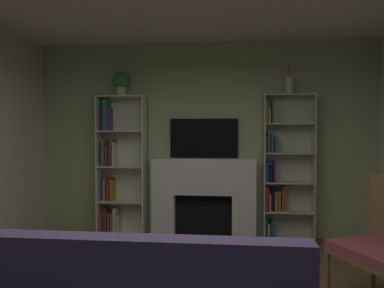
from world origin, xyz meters
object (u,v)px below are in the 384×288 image
object	(u,v)px
fireplace	(203,195)
bookshelf_left	(117,169)
potted_plant	(121,82)
bookshelf_right	(282,170)
vase_with_flowers	(289,83)
tv	(204,138)

from	to	relation	value
fireplace	bookshelf_left	bearing A→B (deg)	179.05
bookshelf_left	potted_plant	size ratio (longest dim) A/B	5.81
bookshelf_right	vase_with_flowers	xyz separation A→B (m)	(0.08, -0.06, 1.21)
bookshelf_right	potted_plant	xyz separation A→B (m)	(-2.29, -0.06, 1.25)
tv	vase_with_flowers	size ratio (longest dim) A/B	2.38
fireplace	vase_with_flowers	size ratio (longest dim) A/B	3.84
tv	bookshelf_right	distance (m)	1.20
fireplace	potted_plant	distance (m)	2.01
fireplace	bookshelf_left	world-z (taller)	bookshelf_left
vase_with_flowers	fireplace	bearing A→B (deg)	178.82
fireplace	bookshelf_right	world-z (taller)	bookshelf_right
tv	bookshelf_left	distance (m)	1.35
tv	potted_plant	distance (m)	1.44
vase_with_flowers	bookshelf_left	bearing A→B (deg)	178.94
bookshelf_right	vase_with_flowers	size ratio (longest dim) A/B	4.96
fireplace	vase_with_flowers	xyz separation A→B (m)	(1.18, -0.02, 1.58)
fireplace	bookshelf_right	distance (m)	1.17
tv	bookshelf_right	xyz separation A→B (m)	(1.11, -0.06, -0.45)
tv	vase_with_flowers	distance (m)	1.42
tv	bookshelf_left	world-z (taller)	bookshelf_left
bookshelf_left	vase_with_flowers	world-z (taller)	vase_with_flowers
bookshelf_left	potted_plant	distance (m)	1.27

